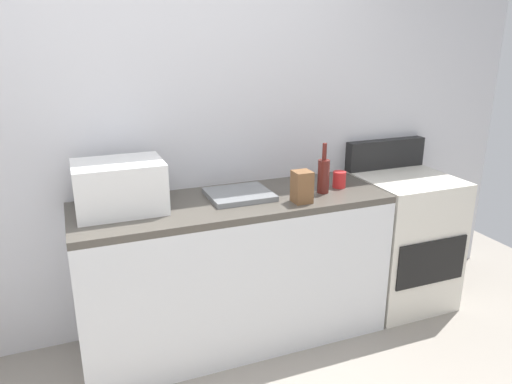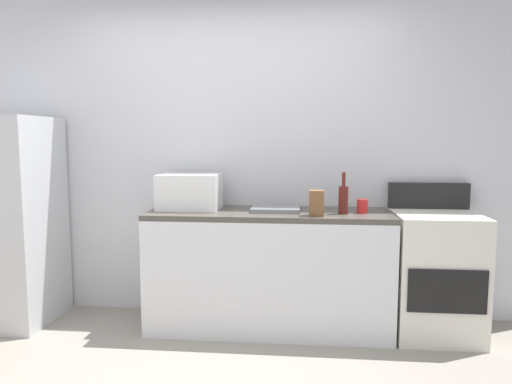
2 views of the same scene
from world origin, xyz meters
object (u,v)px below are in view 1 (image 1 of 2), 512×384
(stove_oven, at_px, (401,238))
(microwave, at_px, (119,187))
(coffee_mug, at_px, (339,180))
(wine_bottle, at_px, (323,175))
(knife_block, at_px, (302,187))

(stove_oven, xyz_separation_m, microwave, (-1.83, 0.04, 0.57))
(coffee_mug, bearing_deg, microwave, 176.92)
(stove_oven, bearing_deg, coffee_mug, -177.13)
(microwave, xyz_separation_m, coffee_mug, (1.30, -0.07, -0.09))
(microwave, distance_m, wine_bottle, 1.16)
(coffee_mug, xyz_separation_m, knife_block, (-0.34, -0.16, 0.04))
(microwave, distance_m, knife_block, 0.99)
(coffee_mug, distance_m, knife_block, 0.38)
(microwave, bearing_deg, wine_bottle, -6.14)
(microwave, relative_size, knife_block, 2.56)
(microwave, bearing_deg, stove_oven, -1.34)
(wine_bottle, distance_m, coffee_mug, 0.16)
(microwave, height_order, coffee_mug, microwave)
(stove_oven, relative_size, coffee_mug, 11.00)
(coffee_mug, bearing_deg, knife_block, -154.53)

